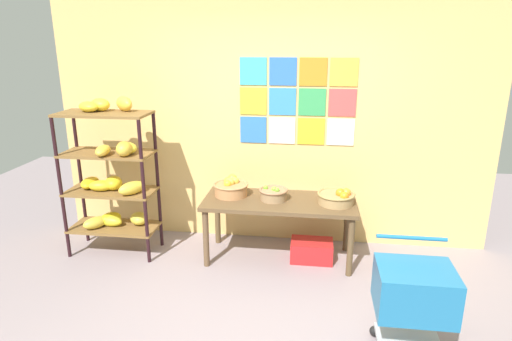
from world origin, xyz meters
TOP-DOWN VIEW (x-y plane):
  - ground at (0.00, 0.00)m, footprint 9.55×9.55m
  - back_wall_with_art at (0.00, 1.81)m, footprint 4.73×0.07m
  - banana_shelf_unit at (-1.59, 1.22)m, footprint 0.92×0.53m
  - display_table at (0.15, 1.30)m, footprint 1.54×0.66m
  - fruit_basket_left at (0.09, 1.30)m, footprint 0.29×0.29m
  - fruit_basket_back_left at (-0.36, 1.38)m, footprint 0.36×0.36m
  - fruit_basket_back_right at (0.72, 1.27)m, footprint 0.37×0.37m
  - produce_crate_under_table at (0.49, 1.29)m, footprint 0.43×0.28m
  - shopping_cart at (1.21, -0.03)m, footprint 0.53×0.47m

SIDE VIEW (x-z plane):
  - ground at x=0.00m, z-range 0.00..0.00m
  - produce_crate_under_table at x=0.49m, z-range 0.00..0.21m
  - shopping_cart at x=1.21m, z-range 0.08..0.90m
  - display_table at x=0.15m, z-range 0.25..0.89m
  - fruit_basket_left at x=0.09m, z-range 0.64..0.78m
  - fruit_basket_back_right at x=0.72m, z-range 0.63..0.80m
  - fruit_basket_back_left at x=-0.36m, z-range 0.63..0.83m
  - banana_shelf_unit at x=-1.59m, z-range 0.06..1.72m
  - back_wall_with_art at x=0.00m, z-range 0.00..2.72m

